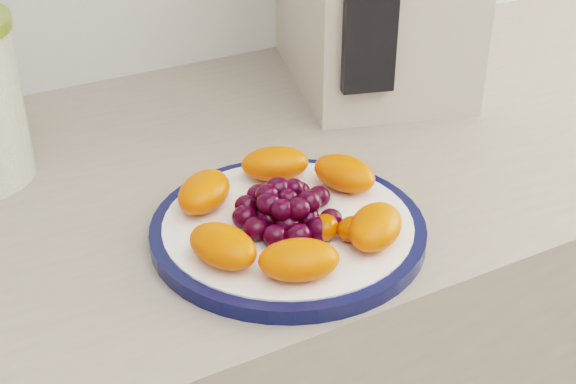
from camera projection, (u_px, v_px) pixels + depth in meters
plate_rim at (288, 230)px, 0.77m from camera, size 0.26×0.26×0.01m
plate_face at (288, 229)px, 0.77m from camera, size 0.24×0.24×0.02m
fruit_plate at (291, 209)px, 0.75m from camera, size 0.23×0.23×0.04m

